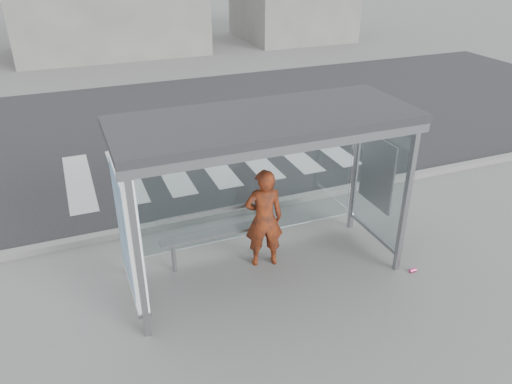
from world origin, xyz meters
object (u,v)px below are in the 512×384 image
person (264,218)px  bench (215,233)px  soda_can (413,270)px  bus_shelter (240,161)px

person → bench: size_ratio=0.94×
bench → soda_can: 3.22m
person → bench: 0.83m
person → soda_can: 2.53m
bus_shelter → person: (0.46, 0.19, -1.14)m
person → bench: bearing=-13.1°
person → soda_can: size_ratio=14.78×
person → bench: person is taller
bench → person: bearing=-25.1°
person → bench: (-0.71, 0.33, -0.29)m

